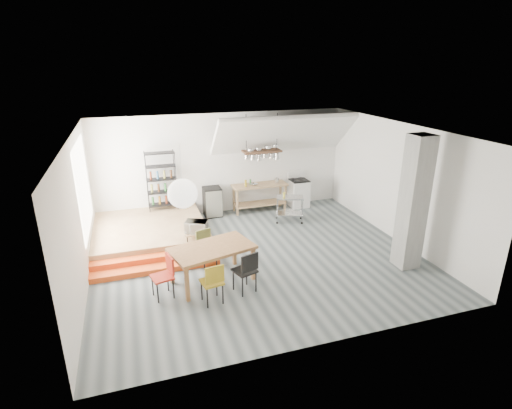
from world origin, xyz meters
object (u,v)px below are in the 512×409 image
object	(u,v)px
dining_table	(212,251)
rolling_cart	(290,206)
mini_fridge	(212,202)
stove	(299,193)

from	to	relation	value
dining_table	rolling_cart	world-z (taller)	dining_table
mini_fridge	stove	bearing A→B (deg)	-0.85
rolling_cart	mini_fridge	xyz separation A→B (m)	(-2.14, 1.25, -0.06)
mini_fridge	rolling_cart	bearing A→B (deg)	-30.32
rolling_cart	mini_fridge	world-z (taller)	mini_fridge
dining_table	rolling_cart	size ratio (longest dim) A/B	2.17
stove	dining_table	bearing A→B (deg)	-133.93
rolling_cart	mini_fridge	size ratio (longest dim) A/B	0.98
stove	dining_table	xyz separation A→B (m)	(-3.82, -3.97, 0.28)
stove	dining_table	distance (m)	5.51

